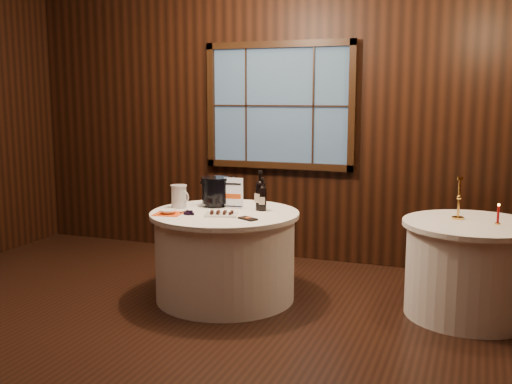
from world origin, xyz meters
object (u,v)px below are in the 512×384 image
at_px(port_bottle_right, 262,197).
at_px(ice_bucket, 216,191).
at_px(side_table, 470,269).
at_px(glass_pitcher, 179,196).
at_px(grape_bunch, 190,213).
at_px(cracker_bowl, 168,212).
at_px(chocolate_box, 248,219).
at_px(red_candle, 498,216).
at_px(sign_stand, 234,197).
at_px(brass_candlestick, 459,204).
at_px(chocolate_plate, 221,214).
at_px(main_table, 225,255).
at_px(port_bottle_left, 260,193).

distance_m(port_bottle_right, ice_bucket, 0.47).
distance_m(side_table, port_bottle_right, 1.79).
xyz_separation_m(port_bottle_right, glass_pitcher, (-0.73, -0.14, -0.02)).
distance_m(grape_bunch, cracker_bowl, 0.19).
bearing_deg(side_table, chocolate_box, -162.73).
relative_size(side_table, red_candle, 6.58).
relative_size(sign_stand, brass_candlestick, 0.81).
height_order(port_bottle_right, chocolate_plate, port_bottle_right).
bearing_deg(side_table, sign_stand, -176.86).
bearing_deg(ice_bucket, main_table, -49.15).
xyz_separation_m(ice_bucket, cracker_bowl, (-0.23, -0.46, -0.12)).
bearing_deg(port_bottle_right, side_table, -8.62).
bearing_deg(side_table, ice_bucket, -177.57).
distance_m(main_table, chocolate_box, 0.54).
xyz_separation_m(grape_bunch, brass_candlestick, (2.11, 0.61, 0.11)).
xyz_separation_m(chocolate_plate, grape_bunch, (-0.26, -0.06, 0.00)).
distance_m(main_table, cracker_bowl, 0.63).
bearing_deg(main_table, chocolate_plate, -76.58).
bearing_deg(chocolate_box, glass_pitcher, -169.11).
xyz_separation_m(sign_stand, grape_bunch, (-0.23, -0.41, -0.08)).
relative_size(main_table, red_candle, 7.80).
distance_m(port_bottle_right, brass_candlestick, 1.62).
bearing_deg(chocolate_plate, sign_stand, 95.53).
height_order(port_bottle_left, cracker_bowl, port_bottle_left).
height_order(port_bottle_left, red_candle, port_bottle_left).
xyz_separation_m(main_table, brass_candlestick, (1.89, 0.39, 0.51)).
bearing_deg(chocolate_box, ice_bucket, 166.89).
relative_size(port_bottle_right, brass_candlestick, 0.83).
relative_size(main_table, cracker_bowl, 9.36).
xyz_separation_m(ice_bucket, glass_pitcher, (-0.27, -0.19, -0.03)).
relative_size(sign_stand, chocolate_box, 1.73).
bearing_deg(sign_stand, port_bottle_right, -12.72).
bearing_deg(main_table, side_table, 8.53).
height_order(side_table, brass_candlestick, brass_candlestick).
bearing_deg(sign_stand, chocolate_box, -60.79).
bearing_deg(brass_candlestick, side_table, -37.30).
xyz_separation_m(main_table, ice_bucket, (-0.18, 0.21, 0.52)).
distance_m(glass_pitcher, brass_candlestick, 2.36).
distance_m(chocolate_box, grape_bunch, 0.53).
bearing_deg(port_bottle_right, main_table, -164.39).
height_order(ice_bucket, cracker_bowl, ice_bucket).
bearing_deg(sign_stand, chocolate_plate, -90.73).
xyz_separation_m(port_bottle_left, grape_bunch, (-0.49, -0.39, -0.13)).
height_order(port_bottle_right, glass_pitcher, port_bottle_right).
height_order(chocolate_box, red_candle, red_candle).
bearing_deg(grape_bunch, main_table, 44.46).
height_order(side_table, chocolate_plate, chocolate_plate).
bearing_deg(brass_candlestick, ice_bucket, -175.05).
xyz_separation_m(chocolate_plate, brass_candlestick, (1.85, 0.55, 0.11)).
height_order(main_table, brass_candlestick, brass_candlestick).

